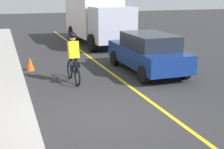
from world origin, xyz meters
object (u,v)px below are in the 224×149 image
at_px(cyclist_lead, 73,58).
at_px(patrol_sedan, 148,52).
at_px(box_truck_background, 97,18).
at_px(traffic_cone_far, 30,64).

xyz_separation_m(cyclist_lead, patrol_sedan, (0.51, -3.15, -0.09)).
relative_size(cyclist_lead, patrol_sedan, 0.41).
relative_size(box_truck_background, traffic_cone_far, 12.23).
bearing_deg(traffic_cone_far, box_truck_background, -39.19).
relative_size(patrol_sedan, box_truck_background, 0.65).
distance_m(cyclist_lead, box_truck_background, 8.65).
height_order(patrol_sedan, box_truck_background, box_truck_background).
bearing_deg(patrol_sedan, cyclist_lead, 99.01).
distance_m(box_truck_background, traffic_cone_far, 7.40).
bearing_deg(cyclist_lead, patrol_sedan, -83.11).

